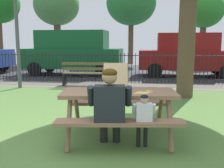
# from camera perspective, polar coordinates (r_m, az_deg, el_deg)

# --- Properties ---
(ground) EXTENTS (28.00, 10.72, 0.02)m
(ground) POSITION_cam_1_polar(r_m,az_deg,el_deg) (5.00, -5.65, -9.07)
(ground) COLOR #557B3A
(cobblestone_walkway) EXTENTS (28.00, 1.40, 0.01)m
(cobblestone_walkway) POSITION_cam_1_polar(r_m,az_deg,el_deg) (9.49, 0.26, -0.33)
(cobblestone_walkway) COLOR slate
(street_asphalt) EXTENTS (28.00, 7.96, 0.01)m
(street_asphalt) POSITION_cam_1_polar(r_m,az_deg,el_deg) (14.11, 2.34, 2.73)
(street_asphalt) COLOR #38383D
(picnic_table_foreground) EXTENTS (1.94, 1.66, 0.79)m
(picnic_table_foreground) POSITION_cam_1_polar(r_m,az_deg,el_deg) (4.22, 1.49, -3.87)
(picnic_table_foreground) COLOR #8C664B
(picnic_table_foreground) RESTS_ON ground
(pizza_box_open) EXTENTS (0.45, 0.53, 0.43)m
(pizza_box_open) POSITION_cam_1_polar(r_m,az_deg,el_deg) (4.21, 0.79, -0.35)
(pizza_box_open) COLOR tan
(pizza_box_open) RESTS_ON picnic_table_foreground
(pizza_slice_on_table) EXTENTS (0.31, 0.27, 0.02)m
(pizza_slice_on_table) POSITION_cam_1_polar(r_m,az_deg,el_deg) (4.11, 6.95, -1.73)
(pizza_slice_on_table) COLOR #EFD65D
(pizza_slice_on_table) RESTS_ON picnic_table_foreground
(adult_at_table) EXTENTS (0.63, 0.62, 1.19)m
(adult_at_table) POSITION_cam_1_polar(r_m,az_deg,el_deg) (3.72, -0.50, -4.68)
(adult_at_table) COLOR black
(adult_at_table) RESTS_ON ground
(child_at_table) EXTENTS (0.33, 0.32, 0.83)m
(child_at_table) POSITION_cam_1_polar(r_m,az_deg,el_deg) (3.75, 6.82, -7.00)
(child_at_table) COLOR black
(child_at_table) RESTS_ON ground
(iron_fence_streetside) EXTENTS (21.04, 0.03, 1.14)m
(iron_fence_streetside) POSITION_cam_1_polar(r_m,az_deg,el_deg) (10.10, 0.69, 3.58)
(iron_fence_streetside) COLOR black
(iron_fence_streetside) RESTS_ON ground
(park_bench_center) EXTENTS (1.61, 0.52, 0.85)m
(park_bench_center) POSITION_cam_1_polar(r_m,az_deg,el_deg) (9.45, -5.82, 2.16)
(park_bench_center) COLOR brown
(park_bench_center) RESTS_ON ground
(lamp_post_walkway) EXTENTS (0.28, 0.28, 4.69)m
(lamp_post_walkway) POSITION_cam_1_polar(r_m,az_deg,el_deg) (9.51, -20.16, 16.18)
(lamp_post_walkway) COLOR #4C4C51
(lamp_post_walkway) RESTS_ON ground
(parked_car_center) EXTENTS (4.66, 2.08, 2.08)m
(parked_car_center) POSITION_cam_1_polar(r_m,az_deg,el_deg) (12.74, -8.38, 6.94)
(parked_car_center) COLOR #115028
(parked_car_center) RESTS_ON ground
(parked_car_right) EXTENTS (4.45, 2.02, 1.94)m
(parked_car_right) POSITION_cam_1_polar(r_m,az_deg,el_deg) (12.49, 16.09, 6.23)
(parked_car_right) COLOR maroon
(parked_car_right) RESTS_ON ground
(far_tree_midleft) EXTENTS (3.20, 3.20, 5.60)m
(far_tree_midleft) POSITION_cam_1_polar(r_m,az_deg,el_deg) (19.76, -11.91, 16.26)
(far_tree_midleft) COLOR brown
(far_tree_midleft) RESTS_ON ground
(far_tree_center) EXTENTS (3.39, 3.39, 5.73)m
(far_tree_center) POSITION_cam_1_polar(r_m,az_deg,el_deg) (18.83, 4.18, 17.05)
(far_tree_center) COLOR brown
(far_tree_center) RESTS_ON ground
(far_tree_midright) EXTENTS (2.63, 2.63, 4.86)m
(far_tree_midright) POSITION_cam_1_polar(r_m,az_deg,el_deg) (19.17, 19.29, 14.74)
(far_tree_midright) COLOR brown
(far_tree_midright) RESTS_ON ground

